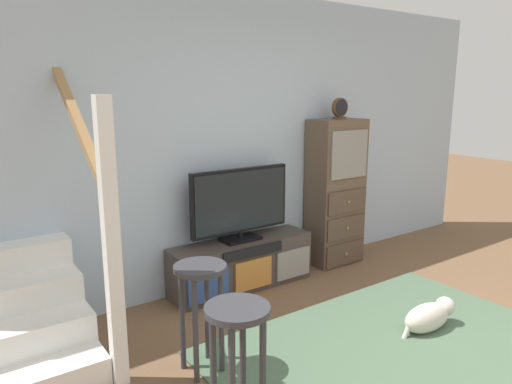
% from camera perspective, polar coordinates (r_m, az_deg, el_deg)
% --- Properties ---
extents(back_wall, '(6.40, 0.12, 2.70)m').
position_cam_1_polar(back_wall, '(4.56, -0.47, 6.29)').
color(back_wall, '#A8BCD1').
rests_on(back_wall, ground_plane).
extents(area_rug, '(2.60, 1.80, 0.01)m').
position_cam_1_polar(area_rug, '(3.67, 17.20, -18.05)').
color(area_rug, '#4C664C').
rests_on(area_rug, ground_plane).
extents(media_console, '(1.40, 0.38, 0.46)m').
position_cam_1_polar(media_console, '(4.44, -1.69, -8.76)').
color(media_console, '#423833').
rests_on(media_console, ground_plane).
extents(television, '(1.01, 0.22, 0.67)m').
position_cam_1_polar(television, '(4.29, -1.91, -1.29)').
color(television, black).
rests_on(television, media_console).
extents(side_cabinet, '(0.58, 0.38, 1.54)m').
position_cam_1_polar(side_cabinet, '(5.02, 9.65, -0.07)').
color(side_cabinet, brown).
rests_on(side_cabinet, ground_plane).
extents(desk_clock, '(0.19, 0.08, 0.21)m').
position_cam_1_polar(desk_clock, '(4.91, 10.15, 9.96)').
color(desk_clock, '#4C3823').
rests_on(desk_clock, side_cabinet).
extents(staircase, '(1.00, 1.36, 2.20)m').
position_cam_1_polar(staircase, '(3.79, -27.68, -11.79)').
color(staircase, white).
rests_on(staircase, ground_plane).
extents(bar_stool_near, '(0.34, 0.34, 0.75)m').
position_cam_1_polar(bar_stool_near, '(2.53, -2.26, -17.76)').
color(bar_stool_near, '#333338').
rests_on(bar_stool_near, ground_plane).
extents(bar_stool_far, '(0.34, 0.34, 0.74)m').
position_cam_1_polar(bar_stool_far, '(3.10, -6.72, -12.15)').
color(bar_stool_far, '#333338').
rests_on(bar_stool_far, ground_plane).
extents(dog, '(0.54, 0.23, 0.23)m').
position_cam_1_polar(dog, '(3.98, 20.31, -13.96)').
color(dog, beige).
rests_on(dog, ground_plane).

